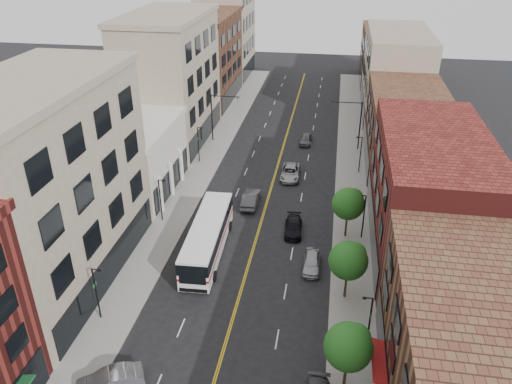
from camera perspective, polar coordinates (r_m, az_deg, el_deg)
The scene contains 29 objects.
sidewalk_left at distance 65.96m, azimuth -6.77°, elevation 1.63°, with size 4.00×110.00×0.15m, color gray.
sidewalk_right at distance 63.77m, azimuth 10.82°, elevation 0.32°, with size 4.00×110.00×0.15m, color gray.
bldg_l_tanoffice at distance 46.81m, azimuth -22.91°, elevation 0.03°, with size 10.00×22.00×18.00m, color gray.
bldg_l_white at distance 63.16m, azimuth -14.07°, elevation 3.64°, with size 10.00×14.00×8.00m, color silver.
bldg_l_far_a at distance 76.40m, azimuth -9.71°, elevation 12.34°, with size 10.00×20.00×18.00m, color gray.
bldg_l_far_b at distance 95.31m, azimuth -5.83°, elevation 14.79°, with size 10.00×20.00×15.00m, color brown.
bldg_l_far_c at distance 111.94m, azimuth -3.48°, elevation 18.18°, with size 10.00×16.00×20.00m, color gray.
bldg_r_mid at distance 52.16m, azimuth 19.14°, elevation -0.09°, with size 10.00×22.00×12.00m, color #571917.
bldg_r_far_a at distance 71.58m, azimuth 16.76°, elevation 7.08°, with size 10.00×20.00×10.00m, color brown.
bldg_r_far_b at distance 90.93m, azimuth 15.63°, elevation 12.95°, with size 10.00×22.00×14.00m, color gray.
bldg_r_far_c at distance 110.64m, azimuth 14.68°, elevation 14.86°, with size 10.00×18.00×11.00m, color brown.
tree_r_1 at distance 36.04m, azimuth 10.66°, elevation -16.83°, with size 3.40×3.40×5.59m.
tree_r_2 at distance 43.72m, azimuth 10.62°, elevation -7.59°, with size 3.40×3.40×5.59m.
tree_r_3 at distance 52.20m, azimuth 10.60°, elevation -1.23°, with size 3.40×3.40×5.59m.
lamp_l_1 at distance 43.55m, azimuth -17.77°, elevation -10.69°, with size 0.81×0.55×5.05m.
lamp_l_2 at distance 55.67m, azimuth -10.85°, elevation -0.64°, with size 0.81×0.55×5.05m.
lamp_l_3 at distance 69.38m, azimuth -6.57°, elevation 5.65°, with size 0.81×0.55×5.05m.
lamp_r_1 at distance 39.81m, azimuth 12.80°, elevation -14.17°, with size 0.81×0.55×5.05m.
lamp_r_2 at distance 52.80m, azimuth 12.19°, elevation -2.49°, with size 0.81×0.55×5.05m.
lamp_r_3 at distance 67.10m, azimuth 11.83°, elevation 4.41°, with size 0.81×0.55×5.05m.
signal_mast_left at distance 75.85m, azimuth -4.55°, elevation 9.09°, with size 4.49×0.18×7.20m.
signal_mast_right at distance 73.90m, azimuth 11.29°, elevation 8.11°, with size 4.49×0.18×7.20m.
city_bus at distance 50.12m, azimuth -5.55°, elevation -5.04°, with size 3.64×13.41×3.42m.
car_angle_b at distance 39.24m, azimuth -16.39°, elevation -20.03°, with size 1.66×4.75×1.57m, color #A6A8AE.
car_parked_far at distance 48.74m, azimuth 6.38°, elevation -7.98°, with size 1.70×4.22×1.44m, color #989A9F.
car_lane_behind at distance 58.94m, azimuth -0.59°, elevation -0.76°, with size 1.74×5.00×1.65m, color #424246.
car_lane_a at distance 53.96m, azimuth 4.29°, elevation -4.02°, with size 1.84×4.53×1.31m, color black.
car_lane_b at distance 65.56m, azimuth 3.93°, elevation 2.25°, with size 2.48×5.38×1.49m, color #989B9F.
car_lane_c at distance 76.41m, azimuth 5.71°, elevation 6.02°, with size 1.66×4.11×1.40m, color #535358.
Camera 1 is at (7.12, -21.59, 29.33)m, focal length 35.00 mm.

